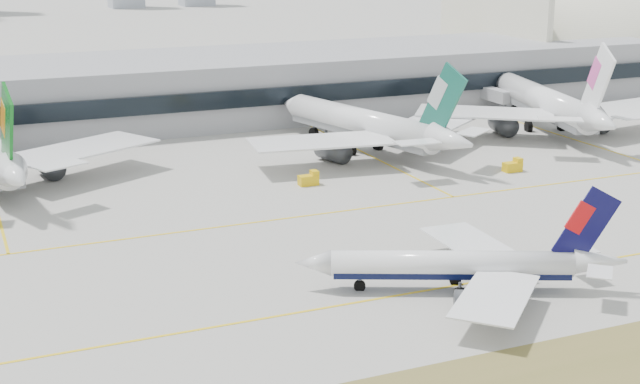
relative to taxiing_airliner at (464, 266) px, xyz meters
name	(u,v)px	position (x,y,z in m)	size (l,w,h in m)	color
ground	(351,286)	(-12.44, 6.83, -3.40)	(3000.00, 3000.00, 0.00)	gray
taxiing_airliner	(464,266)	(0.00, 0.00, 0.00)	(39.55, 33.56, 14.08)	white
widebody_cathay	(368,126)	(21.57, 71.56, 2.33)	(58.48, 58.37, 21.53)	white
widebody_china_air	(548,105)	(68.59, 74.23, 2.83)	(63.89, 63.67, 23.43)	white
terminal	(149,91)	(-12.44, 121.67, 4.11)	(280.00, 43.10, 15.00)	gray
hangar	(604,72)	(142.12, 141.83, -3.26)	(91.00, 60.00, 60.00)	beige
gse_c	(309,179)	(1.05, 53.68, -2.35)	(3.55, 2.00, 2.60)	#DFB00B
gse_extra	(513,166)	(40.56, 47.28, -2.35)	(3.55, 2.00, 2.60)	#DFB00B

